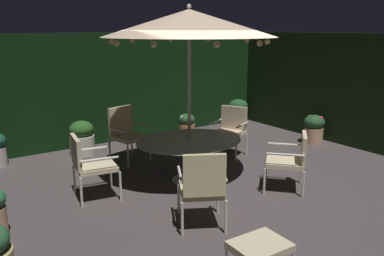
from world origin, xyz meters
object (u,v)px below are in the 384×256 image
(patio_dining_table, at_px, (189,146))
(patio_chair_south, at_px, (126,131))
(ottoman_footrest, at_px, (260,247))
(potted_plant_back_center, at_px, (187,124))
(potted_plant_right_far, at_px, (314,128))
(potted_plant_front_corner, at_px, (238,111))
(patio_umbrella, at_px, (189,23))
(patio_chair_east, at_px, (291,157))
(patio_chair_southeast, at_px, (231,128))
(potted_plant_back_right, at_px, (82,138))
(patio_chair_north, at_px, (89,162))
(patio_chair_northeast, at_px, (202,185))

(patio_dining_table, xyz_separation_m, patio_chair_south, (-0.38, 1.63, -0.02))
(ottoman_footrest, relative_size, potted_plant_back_center, 1.16)
(potted_plant_right_far, xyz_separation_m, potted_plant_front_corner, (-0.06, 2.50, -0.01))
(patio_umbrella, distance_m, patio_chair_east, 2.65)
(patio_umbrella, relative_size, potted_plant_front_corner, 4.43)
(patio_chair_southeast, xyz_separation_m, potted_plant_right_far, (2.10, -0.40, -0.23))
(potted_plant_back_right, distance_m, potted_plant_right_far, 5.06)
(patio_chair_north, relative_size, ottoman_footrest, 1.67)
(potted_plant_back_right, relative_size, potted_plant_back_center, 1.38)
(patio_umbrella, bearing_deg, patio_dining_table, -43.06)
(patio_chair_northeast, xyz_separation_m, patio_chair_east, (1.92, 0.24, -0.06))
(patio_chair_east, distance_m, potted_plant_right_far, 2.93)
(patio_chair_southeast, bearing_deg, potted_plant_front_corner, 45.78)
(patio_umbrella, xyz_separation_m, potted_plant_right_far, (3.61, 0.31, -2.26))
(potted_plant_back_center, bearing_deg, patio_chair_south, -155.10)
(patio_chair_north, height_order, patio_chair_northeast, patio_chair_northeast)
(potted_plant_right_far, bearing_deg, patio_chair_south, 161.72)
(patio_chair_north, xyz_separation_m, patio_chair_east, (2.76, -1.50, -0.04))
(patio_chair_north, distance_m, potted_plant_right_far, 5.25)
(ottoman_footrest, bearing_deg, patio_chair_north, 103.68)
(patio_umbrella, xyz_separation_m, patio_chair_southeast, (1.50, 0.71, -2.02))
(patio_umbrella, bearing_deg, patio_chair_east, -47.78)
(patio_chair_south, bearing_deg, patio_umbrella, -76.85)
(potted_plant_back_right, bearing_deg, patio_chair_northeast, -87.81)
(potted_plant_front_corner, bearing_deg, patio_chair_northeast, -135.48)
(patio_chair_southeast, height_order, patio_chair_south, patio_chair_south)
(patio_chair_southeast, distance_m, potted_plant_front_corner, 2.93)
(patio_chair_east, bearing_deg, patio_umbrella, 132.22)
(patio_umbrella, xyz_separation_m, potted_plant_front_corner, (3.54, 2.81, -2.26))
(potted_plant_back_center, bearing_deg, patio_chair_east, -98.81)
(patio_chair_southeast, distance_m, potted_plant_back_center, 1.93)
(patio_chair_east, xyz_separation_m, potted_plant_right_far, (2.49, 1.54, -0.19))
(patio_dining_table, bearing_deg, potted_plant_back_right, 111.04)
(patio_chair_east, bearing_deg, ottoman_footrest, -145.37)
(patio_chair_north, bearing_deg, patio_chair_east, -28.59)
(patio_chair_east, xyz_separation_m, potted_plant_front_corner, (2.42, 4.04, -0.20))
(potted_plant_front_corner, bearing_deg, patio_dining_table, -141.61)
(potted_plant_back_right, distance_m, potted_plant_front_corner, 4.51)
(ottoman_footrest, bearing_deg, patio_dining_table, 70.61)
(patio_umbrella, relative_size, ottoman_footrest, 4.91)
(potted_plant_back_right, height_order, potted_plant_back_center, potted_plant_back_right)
(ottoman_footrest, height_order, potted_plant_front_corner, potted_plant_front_corner)
(potted_plant_back_right, bearing_deg, patio_chair_south, -56.18)
(patio_chair_south, relative_size, potted_plant_front_corner, 1.61)
(patio_dining_table, relative_size, potted_plant_right_far, 2.83)
(ottoman_footrest, bearing_deg, patio_chair_east, 34.63)
(patio_chair_northeast, bearing_deg, patio_chair_southeast, 43.37)
(patio_chair_north, distance_m, patio_chair_east, 3.14)
(potted_plant_back_right, xyz_separation_m, potted_plant_front_corner, (4.50, 0.32, -0.02))
(patio_chair_south, xyz_separation_m, potted_plant_right_far, (3.99, -1.32, -0.25))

